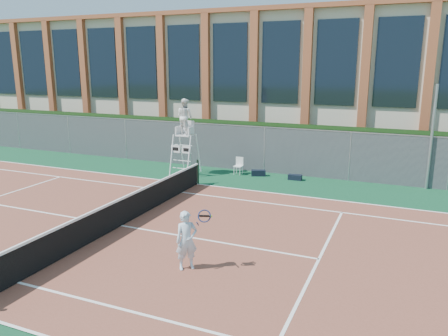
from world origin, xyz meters
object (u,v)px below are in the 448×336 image
at_px(plastic_chair, 239,164).
at_px(tennis_player, 187,240).
at_px(steel_pole, 432,138).
at_px(umpire_chair, 185,119).

xyz_separation_m(plastic_chair, tennis_player, (2.39, -9.83, 0.32)).
xyz_separation_m(steel_pole, umpire_chair, (-10.56, -1.65, 0.47)).
distance_m(steel_pole, plastic_chair, 8.40).
relative_size(steel_pole, plastic_chair, 5.36).
xyz_separation_m(steel_pole, plastic_chair, (-8.20, -0.73, -1.70)).
xyz_separation_m(umpire_chair, tennis_player, (4.75, -8.91, -1.85)).
distance_m(umpire_chair, tennis_player, 10.27).
xyz_separation_m(umpire_chair, plastic_chair, (2.36, 0.93, -2.17)).
height_order(steel_pole, tennis_player, steel_pole).
bearing_deg(plastic_chair, steel_pole, 5.06).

